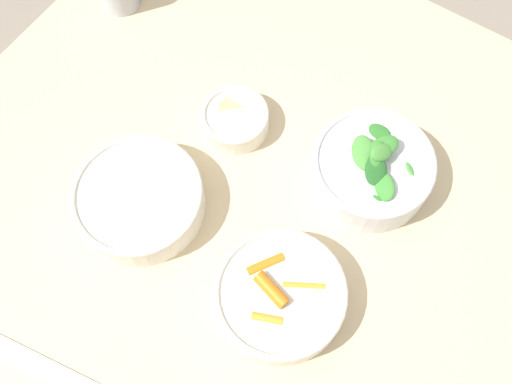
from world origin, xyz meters
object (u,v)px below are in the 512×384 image
Objects in this scene: bowl_greens at (372,169)px; ruler at (62,378)px; bowl_carrots at (280,295)px; bowl_cookies at (234,119)px; bowl_beans_hotdog at (139,200)px.

ruler is (0.20, 0.49, -0.03)m from bowl_greens.
ruler is (0.19, 0.25, -0.03)m from bowl_carrots.
bowl_carrots is 0.32m from ruler.
bowl_greens is at bearing -92.96° from bowl_carrots.
bowl_greens is 0.54m from ruler.
bowl_cookies reaches higher than ruler.
bowl_beans_hotdog is at bearing -1.37° from bowl_carrots.
bowl_greens is 0.36m from bowl_beans_hotdog.
bowl_greens is 0.95× the size of bowl_beans_hotdog.
ruler is at bearing 93.45° from bowl_cookies.
bowl_beans_hotdog is 0.61× the size of ruler.
bowl_beans_hotdog is at bearing 78.94° from bowl_cookies.
bowl_beans_hotdog is at bearing -75.79° from ruler.
bowl_beans_hotdog is at bearing 41.16° from bowl_greens.
bowl_cookies is (0.22, -0.20, -0.01)m from bowl_carrots.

